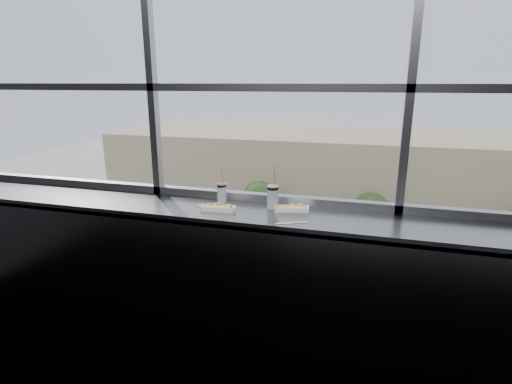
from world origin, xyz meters
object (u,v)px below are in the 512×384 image
(car_far_b, at_px, (392,260))
(pedestrian_d, at_px, (472,241))
(car_near_c, at_px, (336,316))
(soda_cup_right, at_px, (273,196))
(loose_straw, at_px, (291,223))
(pedestrian_c, at_px, (423,239))
(hotdog_tray_left, at_px, (218,208))
(wrapper, at_px, (202,205))
(tree_left, at_px, (260,200))
(soda_cup_left, at_px, (222,192))
(tree_center, at_px, (370,211))
(car_near_b, at_px, (225,297))
(hotdog_tray_right, at_px, (291,208))

(car_far_b, distance_m, pedestrian_d, 8.00)
(car_near_c, bearing_deg, soda_cup_right, -172.52)
(loose_straw, bearing_deg, pedestrian_c, 54.80)
(hotdog_tray_left, bearing_deg, soda_cup_right, 19.35)
(pedestrian_d, bearing_deg, loose_straw, 163.70)
(wrapper, relative_size, tree_left, 0.02)
(soda_cup_left, height_order, car_far_b, soda_cup_left)
(soda_cup_left, distance_m, car_far_b, 26.75)
(tree_center, bearing_deg, hotdog_tray_left, -93.04)
(wrapper, xyz_separation_m, tree_left, (-7.35, 28.27, -8.73))
(wrapper, bearing_deg, car_near_c, 89.32)
(soda_cup_left, bearing_deg, car_near_b, 110.96)
(pedestrian_d, xyz_separation_m, tree_center, (-7.74, -1.14, 2.06))
(car_near_c, xyz_separation_m, car_far_b, (3.09, 8.00, 0.02))
(hotdog_tray_left, height_order, tree_center, hotdog_tray_left)
(car_near_b, height_order, tree_left, tree_left)
(car_far_b, height_order, pedestrian_d, pedestrian_d)
(pedestrian_d, bearing_deg, car_near_b, 130.33)
(car_far_b, xyz_separation_m, tree_center, (-1.61, 4.00, 2.13))
(soda_cup_left, xyz_separation_m, tree_center, (1.56, 28.13, -8.97))
(loose_straw, xyz_separation_m, car_near_b, (-6.82, 16.47, -10.89))
(loose_straw, bearing_deg, car_near_c, 66.61)
(soda_cup_left, relative_size, loose_straw, 1.28)
(car_near_b, relative_size, tree_left, 1.39)
(hotdog_tray_left, relative_size, wrapper, 3.12)
(car_near_c, distance_m, tree_center, 12.28)
(soda_cup_right, bearing_deg, hotdog_tray_left, -154.43)
(hotdog_tray_left, xyz_separation_m, tree_left, (-7.52, 28.35, -8.74))
(hotdog_tray_right, height_order, tree_left, hotdog_tray_right)
(loose_straw, height_order, tree_left, loose_straw)
(hotdog_tray_left, relative_size, tree_left, 0.05)
(soda_cup_right, height_order, tree_left, soda_cup_right)
(hotdog_tray_right, bearing_deg, soda_cup_left, 159.25)
(pedestrian_c, bearing_deg, car_far_b, 151.97)
(soda_cup_left, relative_size, tree_center, 0.06)
(hotdog_tray_left, relative_size, car_far_b, 0.04)
(car_near_c, distance_m, tree_left, 14.36)
(car_near_b, bearing_deg, tree_center, -38.63)
(wrapper, relative_size, car_far_b, 0.01)
(soda_cup_left, xyz_separation_m, soda_cup_right, (0.43, -0.04, 0.01))
(hotdog_tray_left, height_order, pedestrian_d, hotdog_tray_left)
(car_far_b, distance_m, pedestrian_c, 5.44)
(soda_cup_left, relative_size, car_far_b, 0.05)
(hotdog_tray_left, xyz_separation_m, loose_straw, (0.58, -0.13, -0.02))
(car_far_b, distance_m, tree_center, 4.81)
(hotdog_tray_right, distance_m, soda_cup_left, 0.60)
(car_near_c, relative_size, tree_center, 1.27)
(hotdog_tray_left, bearing_deg, wrapper, 148.95)
(car_far_b, bearing_deg, car_near_b, 134.10)
(soda_cup_right, height_order, car_near_c, soda_cup_right)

